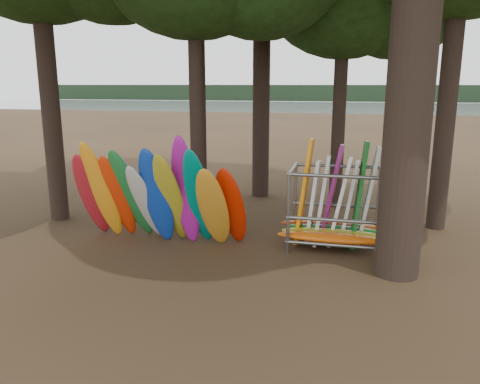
# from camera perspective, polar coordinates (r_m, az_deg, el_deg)

# --- Properties ---
(ground) EXTENTS (120.00, 120.00, 0.00)m
(ground) POSITION_cam_1_polar(r_m,az_deg,el_deg) (11.63, -2.65, -8.32)
(ground) COLOR #47331E
(ground) RESTS_ON ground
(lake) EXTENTS (160.00, 160.00, 0.00)m
(lake) POSITION_cam_1_polar(r_m,az_deg,el_deg) (70.60, 10.99, 9.37)
(lake) COLOR gray
(lake) RESTS_ON ground
(far_shore) EXTENTS (160.00, 4.00, 4.00)m
(far_shore) POSITION_cam_1_polar(r_m,az_deg,el_deg) (120.47, 12.13, 11.70)
(far_shore) COLOR black
(far_shore) RESTS_ON ground
(kayak_row) EXTENTS (4.75, 2.06, 3.15)m
(kayak_row) POSITION_cam_1_polar(r_m,az_deg,el_deg) (12.50, -9.93, -0.75)
(kayak_row) COLOR #B11B27
(kayak_row) RESTS_ON ground
(storage_rack) EXTENTS (2.99, 1.59, 2.86)m
(storage_rack) POSITION_cam_1_polar(r_m,az_deg,el_deg) (12.53, 11.48, -2.27)
(storage_rack) COLOR slate
(storage_rack) RESTS_ON ground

